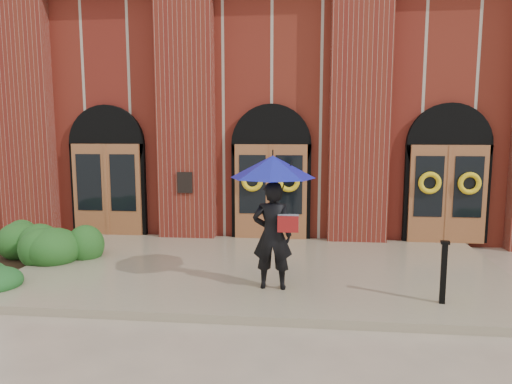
# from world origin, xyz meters

# --- Properties ---
(ground) EXTENTS (90.00, 90.00, 0.00)m
(ground) POSITION_xyz_m (0.00, 0.00, 0.00)
(ground) COLOR tan
(ground) RESTS_ON ground
(landing) EXTENTS (10.00, 5.30, 0.15)m
(landing) POSITION_xyz_m (0.00, 0.15, 0.07)
(landing) COLOR gray
(landing) RESTS_ON ground
(church_building) EXTENTS (16.20, 12.53, 7.00)m
(church_building) POSITION_xyz_m (0.00, 8.78, 3.50)
(church_building) COLOR maroon
(church_building) RESTS_ON ground
(man_with_umbrella) EXTENTS (1.52, 1.52, 2.42)m
(man_with_umbrella) POSITION_xyz_m (0.31, -1.16, 1.84)
(man_with_umbrella) COLOR black
(man_with_umbrella) RESTS_ON landing
(metal_post) EXTENTS (0.17, 0.17, 1.06)m
(metal_post) POSITION_xyz_m (3.18, -1.61, 0.70)
(metal_post) COLOR black
(metal_post) RESTS_ON landing
(hedge_wall_left) EXTENTS (3.27, 1.31, 0.84)m
(hedge_wall_left) POSITION_xyz_m (-5.20, 0.50, 0.42)
(hedge_wall_left) COLOR #1E4B19
(hedge_wall_left) RESTS_ON ground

